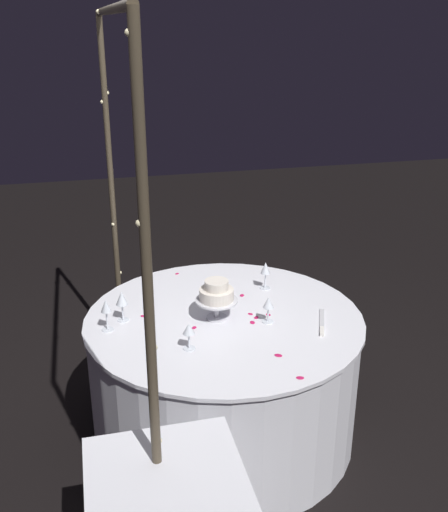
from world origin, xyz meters
The scene contains 22 objects.
ground_plane centered at (0.00, 0.00, 0.00)m, with size 12.00×12.00×0.00m, color black.
decorative_arch centered at (0.00, 0.49, 1.45)m, with size 1.99×0.06×2.24m.
main_table centered at (0.00, 0.00, 0.36)m, with size 1.47×1.47×0.73m.
tiered_cake centered at (-0.01, 0.04, 0.87)m, with size 0.22×0.22×0.22m.
wine_glass_0 centered at (-0.28, 0.24, 0.83)m, with size 0.06×0.06×0.13m.
wine_glass_1 centered at (0.09, 0.52, 0.85)m, with size 0.06×0.06×0.16m.
wine_glass_2 centered at (-0.11, -0.21, 0.83)m, with size 0.06×0.06×0.14m.
wine_glass_3 centered at (0.29, -0.32, 0.85)m, with size 0.06×0.06×0.16m.
wine_glass_4 centered at (0.00, 0.60, 0.85)m, with size 0.06×0.06×0.17m.
cake_knife centered at (-0.20, -0.47, 0.73)m, with size 0.28×0.13×0.01m.
rose_petal_0 centered at (-0.44, -0.15, 0.73)m, with size 0.04×0.03×0.00m, color #C61951.
rose_petal_1 centered at (-0.15, 0.21, 0.73)m, with size 0.03×0.02×0.00m, color #C61951.
rose_petal_2 centered at (0.10, 0.41, 0.73)m, with size 0.03×0.02×0.00m, color #C61951.
rose_petal_3 centered at (-0.04, -0.23, 0.73)m, with size 0.03×0.02×0.00m, color #C61951.
rose_petal_4 centered at (-0.01, -0.14, 0.73)m, with size 0.03×0.02×0.00m, color #C61951.
rose_petal_5 centered at (0.22, -0.16, 0.73)m, with size 0.03×0.02×0.00m, color #C61951.
rose_petal_6 centered at (-0.05, -0.16, 0.73)m, with size 0.03×0.02×0.00m, color #C61951.
rose_petal_7 centered at (-0.08, 0.18, 0.73)m, with size 0.03×0.02×0.00m, color #C61951.
rose_petal_8 centered at (0.61, 0.15, 0.73)m, with size 0.03×0.02×0.00m, color #C61951.
rose_petal_9 centered at (-0.64, -0.19, 0.73)m, with size 0.04×0.02×0.00m, color #C61951.
rose_petal_10 centered at (0.11, -0.02, 0.73)m, with size 0.03×0.02×0.00m, color #C61951.
rose_petal_11 centered at (-0.10, -0.13, 0.73)m, with size 0.04×0.03×0.00m, color #C61951.
Camera 1 is at (-2.69, 0.66, 2.18)m, focal length 41.48 mm.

